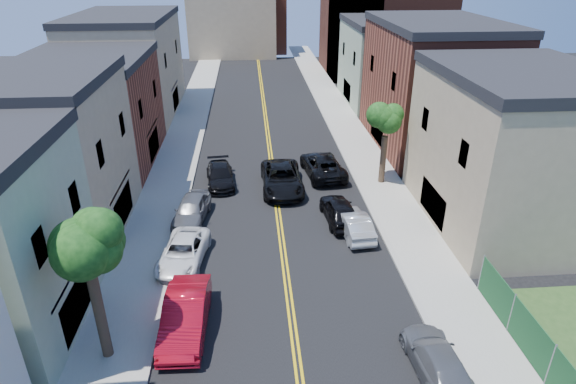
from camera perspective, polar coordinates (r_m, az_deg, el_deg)
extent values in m
cube|color=gray|center=(44.84, -12.51, 5.82)|extent=(3.20, 100.00, 0.15)
cube|color=gray|center=(45.40, 7.75, 6.46)|extent=(3.20, 100.00, 0.15)
cube|color=gray|center=(44.63, -10.27, 5.93)|extent=(0.30, 100.00, 0.15)
cube|color=gray|center=(45.07, 5.57, 6.43)|extent=(0.30, 100.00, 0.15)
cube|color=#998466|center=(31.36, -27.64, 3.14)|extent=(9.00, 10.00, 9.00)
cube|color=brown|center=(41.27, -22.19, 8.49)|extent=(9.00, 12.00, 8.00)
cube|color=#998466|center=(54.22, -18.32, 13.78)|extent=(9.00, 16.00, 9.50)
cube|color=#998466|center=(31.94, 25.00, 4.08)|extent=(9.00, 12.00, 9.00)
cube|color=brown|center=(43.89, 16.67, 11.66)|extent=(9.00, 14.00, 10.00)
cube|color=gray|center=(57.02, 11.70, 14.57)|extent=(9.00, 12.00, 8.50)
cube|color=#4C2319|center=(72.89, 11.16, 18.44)|extent=(16.00, 14.00, 12.00)
cube|color=#998466|center=(84.28, -6.64, 19.72)|extent=(14.00, 8.00, 12.00)
cube|color=brown|center=(88.35, -3.79, 19.46)|extent=(10.00, 8.00, 10.00)
cylinder|color=#3A2A1D|center=(21.40, -21.30, -13.58)|extent=(0.44, 0.44, 3.96)
sphere|color=black|center=(19.07, -23.38, -3.44)|extent=(5.20, 5.20, 5.20)
sphere|color=black|center=(18.12, -22.75, -1.15)|extent=(3.90, 3.90, 3.90)
sphere|color=black|center=(19.92, -24.12, -4.03)|extent=(3.64, 3.64, 3.64)
cylinder|color=#3A2A1D|center=(35.69, 11.17, 3.80)|extent=(0.44, 0.44, 3.52)
sphere|color=black|center=(34.48, 11.70, 9.56)|extent=(4.40, 4.40, 4.40)
sphere|color=black|center=(34.07, 12.71, 10.80)|extent=(3.30, 3.30, 3.30)
sphere|color=black|center=(34.89, 10.74, 9.08)|extent=(3.08, 3.08, 3.08)
imported|color=#B00B1D|center=(22.52, -12.03, -14.04)|extent=(1.98, 5.25, 1.71)
imported|color=silver|center=(27.06, -12.28, -6.96)|extent=(2.87, 5.09, 1.34)
imported|color=#54555B|center=(31.05, -11.33, -2.04)|extent=(2.47, 4.81, 1.57)
imported|color=black|center=(35.72, -8.03, 1.93)|extent=(2.41, 4.92, 1.38)
imported|color=#53555A|center=(21.25, 17.18, -18.42)|extent=(2.08, 4.64, 1.32)
imported|color=black|center=(30.52, 6.11, -2.18)|extent=(2.19, 4.69, 1.55)
imported|color=#B2B5BA|center=(29.29, 7.79, -3.72)|extent=(1.92, 4.46, 1.43)
imported|color=black|center=(36.97, 4.13, 3.18)|extent=(3.31, 6.04, 1.60)
imported|color=black|center=(34.54, -0.74, 1.63)|extent=(2.89, 6.16, 1.70)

